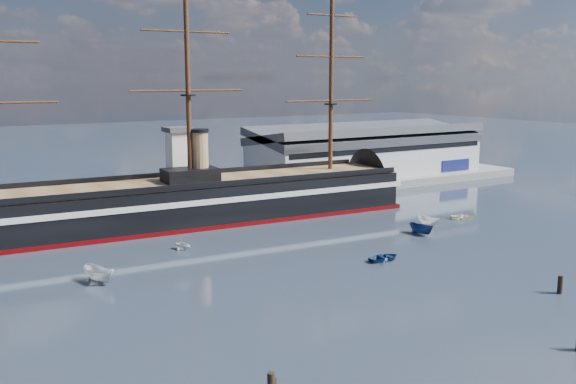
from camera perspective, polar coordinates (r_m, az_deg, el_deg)
ground at (r=105.11m, az=-4.29°, el=-4.74°), size 600.00×600.00×0.00m
quay at (r=140.99m, az=-7.43°, el=-0.96°), size 180.00×18.00×2.00m
warehouse at (r=168.14m, az=7.02°, el=3.59°), size 63.00×21.00×11.60m
quay_tower at (r=134.01m, az=-9.73°, el=2.62°), size 5.00×5.00×15.00m
warship at (r=120.56m, az=-10.24°, el=-0.97°), size 113.31×21.27×53.94m
motorboat_a at (r=89.85m, az=-16.39°, el=-7.72°), size 7.38×4.48×2.77m
motorboat_b at (r=97.20m, az=8.56°, el=-6.06°), size 1.32×3.23×1.50m
motorboat_c at (r=120.95m, az=12.38°, el=-2.97°), size 5.83×2.40×2.29m
motorboat_d at (r=103.65m, az=-9.37°, el=-5.06°), size 5.59×4.20×1.88m
motorboat_e at (r=128.56m, az=15.29°, el=-2.32°), size 2.51×3.11×1.37m
motorboat_f at (r=114.34m, az=11.76°, el=-3.70°), size 6.03×2.78×2.33m
piling_near_right at (r=88.93m, az=22.98°, el=-8.32°), size 0.64×0.64×3.06m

